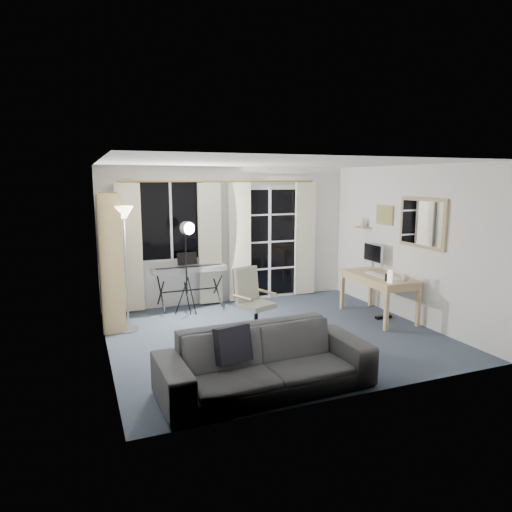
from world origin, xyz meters
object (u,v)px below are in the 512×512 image
Objects in this scene: mug at (405,277)px; monitor at (373,254)px; office_chair at (251,296)px; bookshelf at (108,264)px; desk at (379,280)px; torchiere_lamp at (124,231)px; studio_light at (187,239)px; keyboard_piano at (189,270)px; sofa at (265,350)px.

monitor is at bearing 84.18° from mug.
office_chair is 2.34m from mug.
bookshelf is at bearing 171.61° from monitor.
mug is at bearing -33.44° from office_chair.
bookshelf reaches higher than desk.
torchiere_lamp is 4.15m from mug.
studio_light is at bearing 166.40° from monitor.
keyboard_piano is 11.09× the size of mug.
keyboard_piano is at bearing 144.09° from mug.
mug is 0.05× the size of sofa.
office_chair is 2.19m from desk.
studio_light is 3.05m from sofa.
sofa is at bearing -90.69° from keyboard_piano.
office_chair is at bearing -87.13° from studio_light.
monitor is at bearing 35.04° from sofa.
office_chair is 2.47m from monitor.
bookshelf is at bearing 158.29° from mug.
studio_light is (-0.09, -0.31, 0.56)m from keyboard_piano.
monitor is (2.90, -1.08, 0.27)m from keyboard_piano.
keyboard_piano is at bearing 160.45° from monitor.
desk is at bearing 30.69° from sofa.
desk is 0.60m from monitor.
bookshelf is at bearing -164.45° from keyboard_piano.
desk is at bearing -46.26° from studio_light.
bookshelf is at bearing 119.77° from torchiere_lamp.
sofa is at bearing -156.27° from mug.
studio_light is at bearing 157.23° from desk.
sofa reaches higher than desk.
torchiere_lamp is 1.45× the size of keyboard_piano.
sofa is at bearing -65.59° from torchiere_lamp.
sofa is at bearing -127.84° from office_chair.
desk is at bearing -30.81° from keyboard_piano.
desk is at bearing -11.36° from torchiere_lamp.
keyboard_piano reaches higher than desk.
mug is (2.80, -2.03, 0.06)m from keyboard_piano.
studio_light is 3.10m from monitor.
office_chair is at bearing -30.66° from bookshelf.
torchiere_lamp reaches higher than keyboard_piano.
desk is (2.79, -1.22, -0.64)m from studio_light.
torchiere_lamp is 1.40× the size of desk.
keyboard_piano is at bearing 51.80° from studio_light.
desk is at bearing -21.04° from office_chair.
torchiere_lamp is 1.16× the size of studio_light.
mug is at bearing -19.57° from bookshelf.
office_chair is at bearing -73.16° from keyboard_piano.
torchiere_lamp is 2.91m from sofa.
keyboard_piano is 0.81× the size of studio_light.
mug is at bearing -53.40° from studio_light.
office_chair is at bearing -167.64° from monitor.
torchiere_lamp is at bearing 176.40° from monitor.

